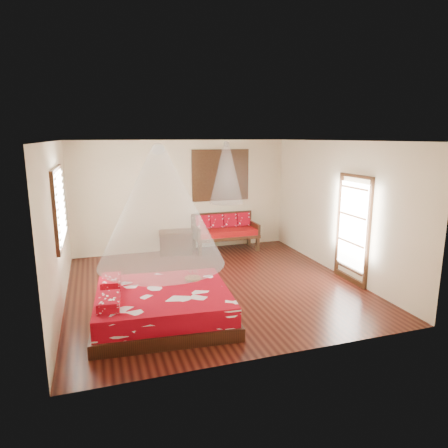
{
  "coord_description": "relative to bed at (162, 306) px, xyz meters",
  "views": [
    {
      "loc": [
        -2.12,
        -7.15,
        2.87
      ],
      "look_at": [
        0.33,
        0.34,
        1.15
      ],
      "focal_mm": 32.0,
      "sensor_mm": 36.0,
      "label": 1
    }
  ],
  "objects": [
    {
      "name": "room",
      "position": [
        1.22,
        1.23,
        1.15
      ],
      "size": [
        5.54,
        5.54,
        2.84
      ],
      "color": "black",
      "rests_on": "ground"
    },
    {
      "name": "bed",
      "position": [
        0.0,
        0.0,
        0.0
      ],
      "size": [
        2.3,
        2.11,
        0.64
      ],
      "rotation": [
        0.0,
        0.0,
        -0.08
      ],
      "color": "black",
      "rests_on": "floor"
    },
    {
      "name": "daybed",
      "position": [
        2.23,
        3.61,
        0.27
      ],
      "size": [
        1.65,
        0.73,
        0.94
      ],
      "color": "black",
      "rests_on": "floor"
    },
    {
      "name": "storage_chest",
      "position": [
        0.95,
        3.68,
        0.03
      ],
      "size": [
        0.9,
        0.71,
        0.57
      ],
      "rotation": [
        0.0,
        0.0,
        -0.14
      ],
      "color": "black",
      "rests_on": "floor"
    },
    {
      "name": "shutter_panel",
      "position": [
        2.23,
        3.95,
        1.65
      ],
      "size": [
        1.52,
        0.06,
        1.32
      ],
      "color": "black",
      "rests_on": "wall_back"
    },
    {
      "name": "window_left",
      "position": [
        -1.49,
        1.43,
        1.45
      ],
      "size": [
        0.1,
        1.74,
        1.34
      ],
      "color": "black",
      "rests_on": "wall_left"
    },
    {
      "name": "glazed_door",
      "position": [
        3.93,
        0.63,
        0.82
      ],
      "size": [
        0.08,
        1.02,
        2.16
      ],
      "color": "black",
      "rests_on": "floor"
    },
    {
      "name": "wine_tray",
      "position": [
        0.59,
        0.37,
        0.31
      ],
      "size": [
        0.27,
        0.27,
        0.22
      ],
      "rotation": [
        0.0,
        0.0,
        -0.34
      ],
      "color": "brown",
      "rests_on": "bed"
    },
    {
      "name": "mosquito_net_main",
      "position": [
        0.02,
        -0.0,
        1.6
      ],
      "size": [
        1.94,
        1.94,
        1.8
      ],
      "primitive_type": "cone",
      "color": "white",
      "rests_on": "ceiling"
    },
    {
      "name": "mosquito_net_daybed",
      "position": [
        2.23,
        3.48,
        1.75
      ],
      "size": [
        0.84,
        0.84,
        1.5
      ],
      "primitive_type": "cone",
      "color": "white",
      "rests_on": "ceiling"
    }
  ]
}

